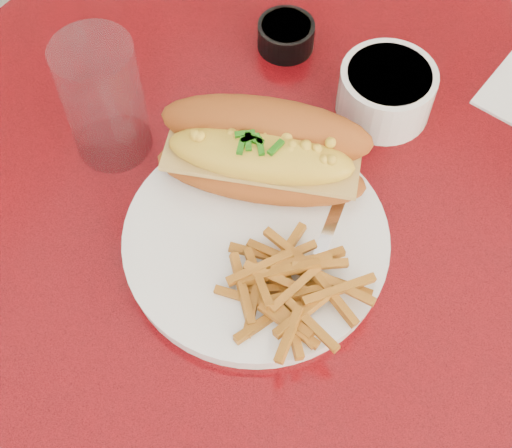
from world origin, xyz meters
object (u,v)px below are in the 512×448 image
Objects in this scene: sauce_cup_left at (286,34)px; dinner_plate at (256,240)px; mac_hoagie at (263,152)px; fork at (326,238)px; water_tumbler at (104,100)px; diner_table at (416,324)px; gravy_ramekin at (386,91)px.

dinner_plate is at bearing -61.81° from sauce_cup_left.
fork is at bearing -40.41° from mac_hoagie.
fork is 1.22× the size of water_tumbler.
mac_hoagie is at bearing 60.08° from fork.
dinner_plate is 0.20m from water_tumbler.
diner_table is 7.49× the size of fork.
mac_hoagie reaches higher than gravy_ramekin.
gravy_ramekin is 0.29m from water_tumbler.
sauce_cup_left is 0.23m from water_tumbler.
diner_table is at bearing 31.74° from dinner_plate.
dinner_plate is 3.16× the size of gravy_ramekin.
water_tumbler is (-0.15, -0.05, 0.01)m from mac_hoagie.
dinner_plate reaches higher than diner_table.
mac_hoagie reaches higher than sauce_cup_left.
mac_hoagie reaches higher than fork.
diner_table is 0.29m from mac_hoagie.
sauce_cup_left is (-0.09, 0.17, -0.04)m from mac_hoagie.
water_tumbler reaches higher than diner_table.
mac_hoagie is 1.66× the size of water_tumbler.
dinner_plate and fork have the same top height.
water_tumbler is (-0.24, -0.02, 0.05)m from fork.
fork is (-0.10, -0.06, 0.18)m from diner_table.
dinner_plate is at bearing -4.36° from water_tumbler.
mac_hoagie is 2.20× the size of gravy_ramekin.
fork is 0.18m from gravy_ramekin.
dinner_plate is at bearing -93.35° from gravy_ramekin.
gravy_ramekin is at bearing 140.12° from diner_table.
dinner_plate is 4.09× the size of sauce_cup_left.
dinner_plate is 0.07m from fork.
mac_hoagie is 2.85× the size of sauce_cup_left.
diner_table is 0.36m from sauce_cup_left.
diner_table is at bearing -39.88° from gravy_ramekin.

